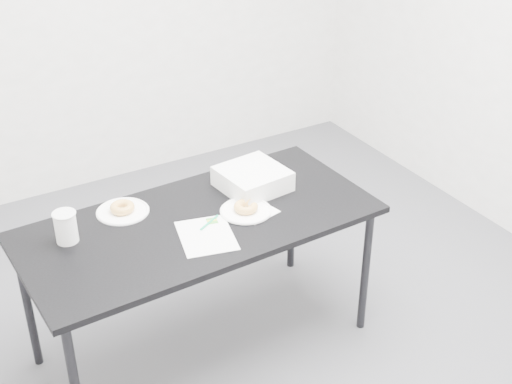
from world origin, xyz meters
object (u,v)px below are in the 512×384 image
pen (209,222)px  donut_far (122,207)px  bakery_box (253,179)px  plate_far (123,211)px  scorecard (206,236)px  table (200,230)px  coffee_cup (66,227)px  donut_near (246,207)px  plate_near (246,211)px

pen → donut_far: donut_far is taller
bakery_box → plate_far: bearing=164.6°
scorecard → bakery_box: size_ratio=0.99×
pen → bakery_box: size_ratio=0.46×
bakery_box → donut_far: bearing=164.6°
pen → bakery_box: bearing=-0.0°
table → donut_far: size_ratio=14.43×
coffee_cup → table: bearing=-13.0°
scorecard → coffee_cup: coffee_cup is taller
donut_near → coffee_cup: 0.82m
scorecard → donut_far: 0.45m
pen → bakery_box: bakery_box is taller
plate_far → scorecard: bearing=-56.6°
pen → donut_far: bearing=106.6°
table → donut_far: bearing=136.9°
scorecard → coffee_cup: (-0.55, 0.27, 0.07)m
plate_near → donut_far: size_ratio=2.10×
plate_far → coffee_cup: size_ratio=1.69×
plate_far → bakery_box: bearing=-9.2°
donut_far → bakery_box: size_ratio=0.39×
plate_far → bakery_box: bakery_box is taller
scorecard → pen: size_ratio=2.15×
scorecard → bakery_box: bakery_box is taller
table → donut_near: 0.24m
plate_near → plate_far: 0.58m
table → pen: size_ratio=12.09×
table → donut_far: donut_far is taller
plate_near → donut_near: donut_near is taller
plate_near → plate_far: (-0.50, 0.29, -0.00)m
plate_far → coffee_cup: coffee_cup is taller
plate_near → bakery_box: size_ratio=0.81×
donut_near → plate_far: 0.58m
plate_far → coffee_cup: (-0.30, -0.11, 0.07)m
donut_near → coffee_cup: (-0.80, 0.18, 0.04)m
plate_near → donut_near: size_ratio=2.13×
donut_far → pen: bearing=-44.0°
scorecard → donut_near: donut_near is taller
table → scorecard: scorecard is taller
pen → plate_near: 0.20m
plate_far → pen: bearing=-44.0°
plate_near → bakery_box: (0.14, 0.19, 0.04)m
scorecard → donut_far: size_ratio=2.57×
donut_far → bakery_box: (0.65, -0.10, 0.02)m
pen → donut_near: 0.20m
scorecard → plate_far: 0.45m
donut_near → bakery_box: size_ratio=0.38×
table → donut_near: (0.22, -0.05, 0.09)m
table → plate_near: (0.22, -0.05, 0.06)m
table → pen: (0.03, -0.05, 0.06)m
donut_near → bakery_box: (0.14, 0.19, 0.02)m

